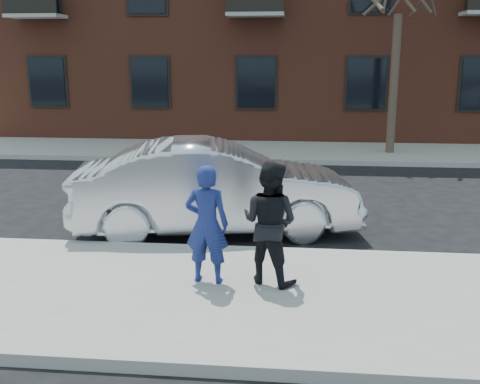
# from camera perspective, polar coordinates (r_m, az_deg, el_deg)

# --- Properties ---
(ground) EXTENTS (100.00, 100.00, 0.00)m
(ground) POSITION_cam_1_polar(r_m,az_deg,el_deg) (7.81, -6.23, -10.21)
(ground) COLOR black
(ground) RESTS_ON ground
(near_sidewalk) EXTENTS (50.00, 3.50, 0.15)m
(near_sidewalk) POSITION_cam_1_polar(r_m,az_deg,el_deg) (7.55, -6.64, -10.45)
(near_sidewalk) COLOR gray
(near_sidewalk) RESTS_ON ground
(near_curb) EXTENTS (50.00, 0.10, 0.15)m
(near_curb) POSITION_cam_1_polar(r_m,az_deg,el_deg) (9.19, -4.25, -5.89)
(near_curb) COLOR #999691
(near_curb) RESTS_ON ground
(far_sidewalk) EXTENTS (50.00, 3.50, 0.15)m
(far_sidewalk) POSITION_cam_1_polar(r_m,az_deg,el_deg) (18.54, 0.91, 4.20)
(far_sidewalk) COLOR gray
(far_sidewalk) RESTS_ON ground
(far_curb) EXTENTS (50.00, 0.10, 0.15)m
(far_curb) POSITION_cam_1_polar(r_m,az_deg,el_deg) (16.78, 0.39, 3.18)
(far_curb) COLOR #999691
(far_curb) RESTS_ON ground
(silver_sedan) EXTENTS (5.31, 2.67, 1.67)m
(silver_sedan) POSITION_cam_1_polar(r_m,az_deg,el_deg) (10.10, -2.43, 0.44)
(silver_sedan) COLOR #B7BABF
(silver_sedan) RESTS_ON ground
(man_hoodie) EXTENTS (0.62, 0.51, 1.62)m
(man_hoodie) POSITION_cam_1_polar(r_m,az_deg,el_deg) (7.51, -3.39, -3.29)
(man_hoodie) COLOR navy
(man_hoodie) RESTS_ON near_sidewalk
(man_peacoat) EXTENTS (1.00, 0.92, 1.67)m
(man_peacoat) POSITION_cam_1_polar(r_m,az_deg,el_deg) (7.50, 3.03, -3.12)
(man_peacoat) COLOR black
(man_peacoat) RESTS_ON near_sidewalk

